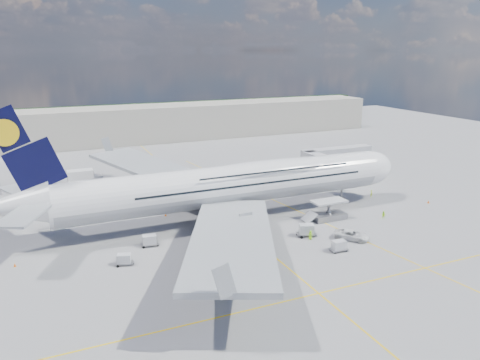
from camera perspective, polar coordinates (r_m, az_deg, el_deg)
name	(u,v)px	position (r m, az deg, el deg)	size (l,w,h in m)	color
ground	(253,239)	(79.00, 1.57, -7.17)	(300.00, 300.00, 0.00)	gray
taxi_line_main	(253,239)	(79.00, 1.57, -7.17)	(0.25, 220.00, 0.01)	yellow
taxi_line_cross	(319,293)	(63.32, 9.56, -13.47)	(120.00, 0.25, 0.01)	yellow
taxi_line_diag	(295,210)	(93.45, 6.72, -3.62)	(0.25, 100.00, 0.01)	yellow
airliner	(231,184)	(85.46, -1.11, -0.52)	(77.26, 79.15, 23.71)	white
jet_bridge	(332,158)	(108.74, 11.12, 2.68)	(18.80, 12.10, 8.50)	#B7B7BC
cargo_loader	(328,213)	(88.86, 10.63, -3.96)	(8.53, 3.20, 3.67)	silver
terminal	(135,124)	(165.64, -12.73, 6.64)	(180.00, 16.00, 12.00)	#B2AD9E
tree_line	(201,110)	(219.42, -4.72, 8.53)	(160.00, 6.00, 8.00)	#193814
dolly_row_a	(124,259)	(71.64, -13.95, -9.35)	(2.95, 2.16, 1.67)	gray
dolly_row_b	(200,282)	(62.95, -4.92, -12.34)	(3.28, 1.77, 2.07)	gray
dolly_row_c	(221,246)	(75.36, -2.35, -8.03)	(3.68, 2.57, 0.49)	gray
dolly_back	(150,240)	(77.26, -10.97, -7.21)	(3.08, 1.92, 1.83)	gray
dolly_nose_far	(339,246)	(75.57, 11.96, -7.83)	(2.89, 1.66, 1.77)	gray
dolly_nose_near	(306,230)	(80.50, 8.11, -6.03)	(3.69, 2.83, 2.08)	gray
baggage_tug	(227,246)	(74.56, -1.62, -7.99)	(2.90, 1.97, 1.66)	silver
catering_truck_inner	(123,188)	(103.06, -14.12, -0.97)	(7.35, 3.03, 4.35)	gray
catering_truck_outer	(85,180)	(111.38, -18.43, -0.04)	(7.64, 3.04, 4.59)	gray
service_van	(352,235)	(80.59, 13.46, -6.54)	(2.62, 5.69, 1.58)	white
crew_nose	(371,194)	(104.39, 15.72, -1.60)	(0.57, 0.38, 1.57)	#D2F71A
crew_loader	(384,215)	(91.48, 17.11, -4.13)	(0.77, 0.60, 1.59)	#B7FF1A
crew_wing	(205,254)	(71.04, -4.24, -9.04)	(1.16, 0.48, 1.98)	#A1EF19
crew_van	(311,235)	(79.26, 8.59, -6.65)	(0.77, 0.50, 1.58)	#A9FE1A
crew_tug	(257,247)	(73.76, 2.15, -8.22)	(1.01, 0.58, 1.57)	#A5FC1A
cone_nose	(428,202)	(104.24, 21.99, -2.48)	(0.48, 0.48, 0.61)	orange
cone_wing_left_inner	(166,215)	(90.44, -9.07, -4.19)	(0.44, 0.44, 0.56)	orange
cone_wing_left_outer	(161,193)	(104.00, -9.66, -1.60)	(0.42, 0.42, 0.53)	orange
cone_wing_right_inner	(188,263)	(70.10, -6.30, -10.08)	(0.48, 0.48, 0.60)	orange
cone_wing_right_outer	(262,284)	(64.29, 2.75, -12.50)	(0.46, 0.46, 0.59)	orange
cone_tail	(15,265)	(76.74, -25.76, -9.31)	(0.41, 0.41, 0.52)	orange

